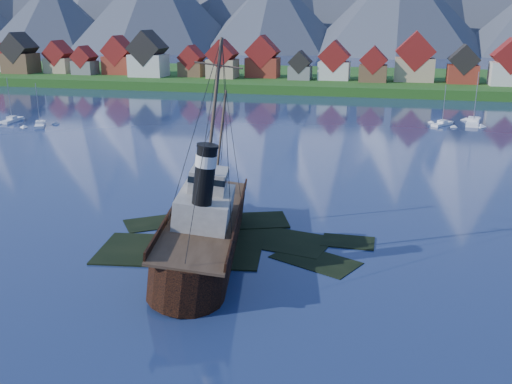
% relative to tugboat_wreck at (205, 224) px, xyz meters
% --- Properties ---
extents(ground, '(1400.00, 1400.00, 0.00)m').
position_rel_tugboat_wreck_xyz_m(ground, '(0.37, 0.92, -3.09)').
color(ground, navy).
rests_on(ground, ground).
extents(shoal, '(31.71, 21.24, 1.14)m').
position_rel_tugboat_wreck_xyz_m(shoal, '(2.15, 3.07, -3.44)').
color(shoal, black).
rests_on(shoal, ground).
extents(shore_bank, '(600.00, 80.00, 3.20)m').
position_rel_tugboat_wreck_xyz_m(shore_bank, '(0.37, 170.92, -3.09)').
color(shore_bank, '#193F12').
rests_on(shore_bank, ground).
extents(seawall, '(600.00, 2.50, 2.00)m').
position_rel_tugboat_wreck_xyz_m(seawall, '(0.37, 132.92, -3.09)').
color(seawall, '#3F3D38').
rests_on(seawall, ground).
extents(town, '(250.96, 16.69, 17.30)m').
position_rel_tugboat_wreck_xyz_m(town, '(-32.75, 153.10, 5.89)').
color(town, maroon).
rests_on(town, ground).
extents(tugboat_wreck, '(7.22, 31.12, 24.66)m').
position_rel_tugboat_wreck_xyz_m(tugboat_wreck, '(0.00, 0.00, 0.00)').
color(tugboat_wreck, black).
rests_on(tugboat_wreck, ground).
extents(sailboat_b, '(2.59, 7.87, 11.21)m').
position_rel_tugboat_wreck_xyz_m(sailboat_b, '(-72.12, 66.39, -2.83)').
color(sailboat_b, silver).
rests_on(sailboat_b, ground).
extents(sailboat_c, '(5.82, 8.11, 10.53)m').
position_rel_tugboat_wreck_xyz_m(sailboat_c, '(-61.92, 62.74, -2.86)').
color(sailboat_c, silver).
rests_on(sailboat_c, ground).
extents(sailboat_d, '(5.57, 7.17, 10.04)m').
position_rel_tugboat_wreck_xyz_m(sailboat_d, '(31.52, 85.97, -2.86)').
color(sailboat_d, silver).
rests_on(sailboat_d, ground).
extents(sailboat_e, '(4.70, 11.55, 13.03)m').
position_rel_tugboat_wreck_xyz_m(sailboat_e, '(39.00, 89.65, -2.81)').
color(sailboat_e, silver).
rests_on(sailboat_e, ground).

